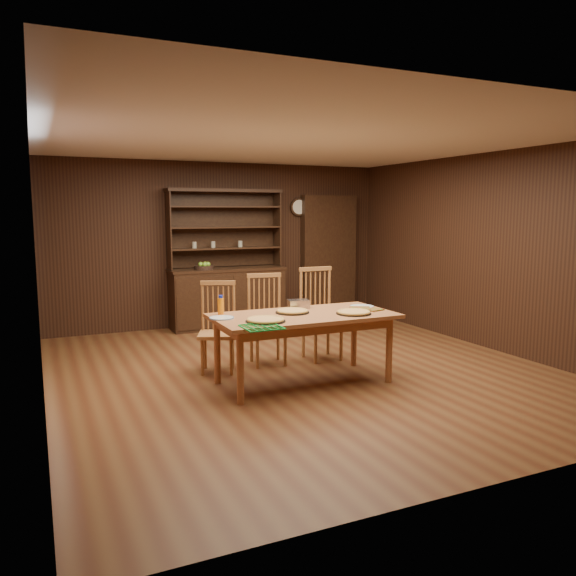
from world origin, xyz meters
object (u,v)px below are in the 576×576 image
chair_center (266,316)px  chair_right (319,310)px  china_hutch (227,290)px  dining_table (304,321)px  juice_bottle (221,306)px  chair_left (218,324)px

chair_center → chair_right: size_ratio=0.95×
china_hutch → dining_table: (-0.20, -3.18, 0.08)m
china_hutch → dining_table: size_ratio=1.13×
chair_center → juice_bottle: chair_center is taller
chair_center → china_hutch: bearing=91.8°
chair_right → juice_bottle: size_ratio=5.49×
chair_left → chair_center: bearing=28.7°
china_hutch → juice_bottle: size_ratio=10.50×
chair_center → chair_left: bearing=-165.1°
juice_bottle → china_hutch: bearing=70.5°
dining_table → juice_bottle: (-0.81, 0.33, 0.18)m
china_hutch → chair_center: (-0.25, -2.25, -0.02)m
chair_center → chair_right: chair_right is taller
chair_left → juice_bottle: chair_left is taller
juice_bottle → chair_center: bearing=38.4°
dining_table → chair_center: 0.94m
china_hutch → juice_bottle: bearing=-109.5°
china_hutch → dining_table: 3.19m
china_hutch → dining_table: bearing=-93.6°
chair_left → chair_center: size_ratio=0.95×
dining_table → chair_left: size_ratio=1.86×
dining_table → chair_left: chair_left is taller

